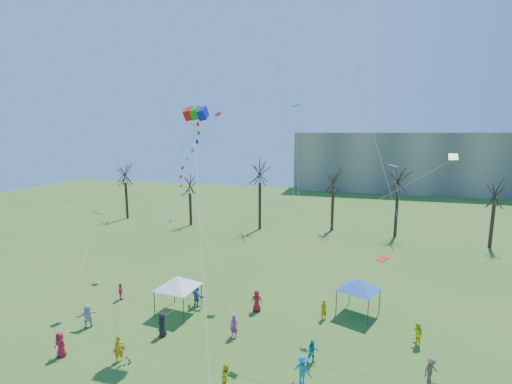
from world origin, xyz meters
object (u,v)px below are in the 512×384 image
(big_box_kite, at_px, (188,175))
(distant_building, at_px, (414,162))
(canopy_tent_white, at_px, (178,282))
(canopy_tent_blue, at_px, (359,284))

(big_box_kite, bearing_deg, distant_building, 70.47)
(big_box_kite, bearing_deg, canopy_tent_white, 150.10)
(distant_building, xyz_separation_m, canopy_tent_blue, (-13.98, -70.28, -4.91))
(big_box_kite, relative_size, canopy_tent_white, 4.48)
(big_box_kite, distance_m, canopy_tent_white, 9.23)
(canopy_tent_white, bearing_deg, big_box_kite, -29.90)
(distant_building, relative_size, big_box_kite, 3.18)
(distant_building, bearing_deg, canopy_tent_white, -110.96)
(canopy_tent_blue, bearing_deg, distant_building, 78.75)
(distant_building, height_order, canopy_tent_blue, distant_building)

